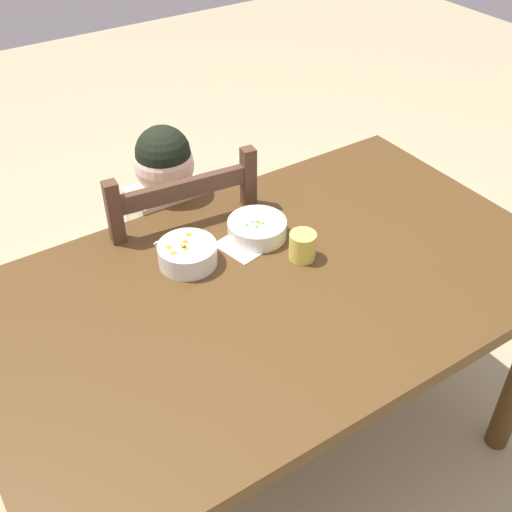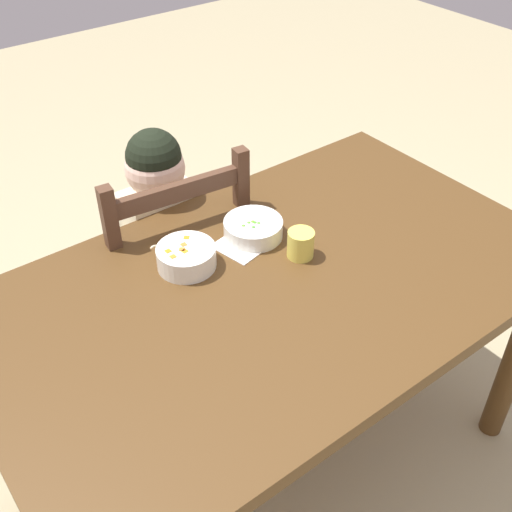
{
  "view_description": "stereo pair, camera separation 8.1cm",
  "coord_description": "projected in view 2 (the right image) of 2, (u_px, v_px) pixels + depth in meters",
  "views": [
    {
      "loc": [
        -0.67,
        -0.94,
        1.73
      ],
      "look_at": [
        -0.02,
        0.05,
        0.78
      ],
      "focal_mm": 44.07,
      "sensor_mm": 36.0,
      "label": 1
    },
    {
      "loc": [
        -0.74,
        -0.89,
        1.73
      ],
      "look_at": [
        -0.02,
        0.05,
        0.78
      ],
      "focal_mm": 44.07,
      "sensor_mm": 36.0,
      "label": 2
    }
  ],
  "objects": [
    {
      "name": "child_figure",
      "position": [
        166.0,
        232.0,
        1.87
      ],
      "size": [
        0.32,
        0.31,
        0.94
      ],
      "color": "beige",
      "rests_on": "ground"
    },
    {
      "name": "dining_table",
      "position": [
        275.0,
        310.0,
        1.59
      ],
      "size": [
        1.43,
        0.85,
        0.73
      ],
      "color": "#503418",
      "rests_on": "ground"
    },
    {
      "name": "bowl_of_carrots",
      "position": [
        186.0,
        256.0,
        1.55
      ],
      "size": [
        0.15,
        0.15,
        0.06
      ],
      "color": "white",
      "rests_on": "dining_table"
    },
    {
      "name": "paper_napkin",
      "position": [
        244.0,
        244.0,
        1.64
      ],
      "size": [
        0.16,
        0.15,
        0.0
      ],
      "primitive_type": "cube",
      "rotation": [
        0.0,
        0.0,
        0.21
      ],
      "color": "white",
      "rests_on": "dining_table"
    },
    {
      "name": "drinking_cup",
      "position": [
        301.0,
        244.0,
        1.58
      ],
      "size": [
        0.07,
        0.07,
        0.07
      ],
      "primitive_type": "cylinder",
      "color": "#E5D755",
      "rests_on": "dining_table"
    },
    {
      "name": "ground_plane",
      "position": [
        271.0,
        456.0,
        1.98
      ],
      "size": [
        8.0,
        8.0,
        0.0
      ],
      "primitive_type": "plane",
      "color": "tan"
    },
    {
      "name": "spoon",
      "position": [
        202.0,
        246.0,
        1.62
      ],
      "size": [
        0.13,
        0.07,
        0.01
      ],
      "color": "silver",
      "rests_on": "dining_table"
    },
    {
      "name": "bowl_of_peas",
      "position": [
        253.0,
        228.0,
        1.65
      ],
      "size": [
        0.16,
        0.16,
        0.05
      ],
      "color": "white",
      "rests_on": "dining_table"
    },
    {
      "name": "dining_chair",
      "position": [
        169.0,
        278.0,
        1.98
      ],
      "size": [
        0.47,
        0.47,
        0.91
      ],
      "color": "#4F3222",
      "rests_on": "ground"
    }
  ]
}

